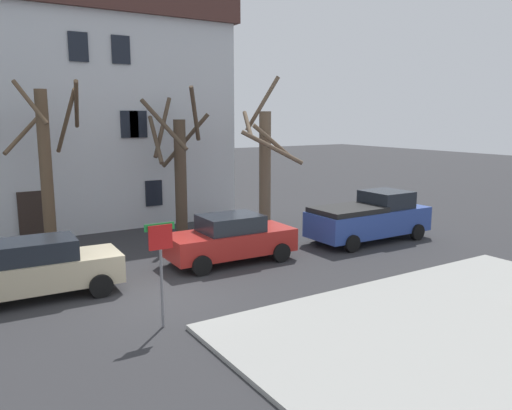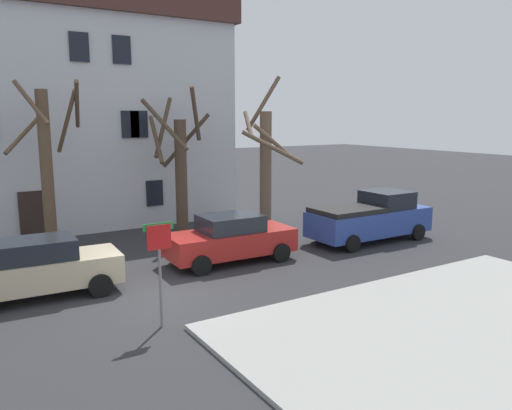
{
  "view_description": "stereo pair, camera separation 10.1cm",
  "coord_description": "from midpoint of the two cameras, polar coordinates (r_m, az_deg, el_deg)",
  "views": [
    {
      "loc": [
        -4.95,
        -13.05,
        5.13
      ],
      "look_at": [
        4.55,
        2.2,
        1.97
      ],
      "focal_mm": 35.24,
      "sensor_mm": 36.0,
      "label": 1
    },
    {
      "loc": [
        -4.87,
        -13.1,
        5.13
      ],
      "look_at": [
        4.55,
        2.2,
        1.97
      ],
      "focal_mm": 35.24,
      "sensor_mm": 36.0,
      "label": 2
    }
  ],
  "objects": [
    {
      "name": "tree_bare_far",
      "position": [
        23.42,
        0.9,
        4.88
      ],
      "size": [
        2.91,
        2.98,
        7.03
      ],
      "color": "brown",
      "rests_on": "ground_plane"
    },
    {
      "name": "sidewalk_slab",
      "position": [
        13.43,
        25.26,
        -13.21
      ],
      "size": [
        11.98,
        8.53,
        0.12
      ],
      "primitive_type": "cube",
      "color": "#999993",
      "rests_on": "ground_plane"
    },
    {
      "name": "car_red_sedan",
      "position": [
        17.93,
        -3.06,
        -3.82
      ],
      "size": [
        4.62,
        2.15,
        1.71
      ],
      "color": "#AD231E",
      "rests_on": "ground_plane"
    },
    {
      "name": "ground_plane",
      "position": [
        14.88,
        -10.83,
        -10.38
      ],
      "size": [
        120.0,
        120.0,
        0.0
      ],
      "primitive_type": "plane",
      "color": "#2D2D30"
    },
    {
      "name": "pickup_truck_blue",
      "position": [
        21.49,
        12.67,
        -1.39
      ],
      "size": [
        5.39,
        2.25,
        2.04
      ],
      "color": "#2D4799",
      "rests_on": "ground_plane"
    },
    {
      "name": "car_beige_sedan",
      "position": [
        15.74,
        -23.7,
        -6.64
      ],
      "size": [
        4.64,
        2.08,
        1.71
      ],
      "color": "#C6B793",
      "rests_on": "ground_plane"
    },
    {
      "name": "tree_bare_near",
      "position": [
        20.68,
        -22.75,
        4.48
      ],
      "size": [
        2.98,
        2.96,
        6.45
      ],
      "color": "brown",
      "rests_on": "ground_plane"
    },
    {
      "name": "street_sign_pole",
      "position": [
        12.39,
        -10.98,
        -5.59
      ],
      "size": [
        0.76,
        0.07,
        2.63
      ],
      "color": "slate",
      "rests_on": "ground_plane"
    },
    {
      "name": "building_main",
      "position": [
        26.21,
        -21.05,
        10.3
      ],
      "size": [
        15.45,
        7.21,
        11.02
      ],
      "color": "silver",
      "rests_on": "ground_plane"
    },
    {
      "name": "tree_bare_mid",
      "position": [
        22.34,
        -8.91,
        4.52
      ],
      "size": [
        3.22,
        3.22,
        6.41
      ],
      "color": "#4C3D2D",
      "rests_on": "ground_plane"
    }
  ]
}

